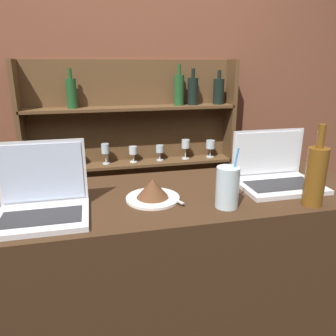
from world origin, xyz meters
TOP-DOWN VIEW (x-y plane):
  - bar_counter at (0.00, 0.28)m, footprint 1.67×0.56m
  - back_wall at (0.00, 1.52)m, footprint 7.00×0.06m
  - back_shelf at (0.02, 1.44)m, footprint 1.51×0.18m
  - laptop_near at (-0.45, 0.19)m, footprint 0.30×0.23m
  - laptop_far at (0.48, 0.28)m, footprint 0.33×0.24m
  - cake_plate at (-0.06, 0.24)m, footprint 0.21×0.21m
  - water_glass at (0.19, 0.11)m, footprint 0.08×0.08m
  - wine_bottle_amber at (0.50, 0.06)m, footprint 0.07×0.07m

SIDE VIEW (x-z plane):
  - bar_counter at x=0.00m, z-range 0.00..1.09m
  - back_shelf at x=0.02m, z-range 0.05..1.67m
  - cake_plate at x=-0.06m, z-range 1.09..1.17m
  - laptop_far at x=0.48m, z-range 1.03..1.25m
  - laptop_near at x=-0.45m, z-range 1.03..1.27m
  - water_glass at x=0.19m, z-range 1.06..1.28m
  - wine_bottle_amber at x=0.50m, z-range 1.06..1.36m
  - back_wall at x=0.00m, z-range 0.00..2.70m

